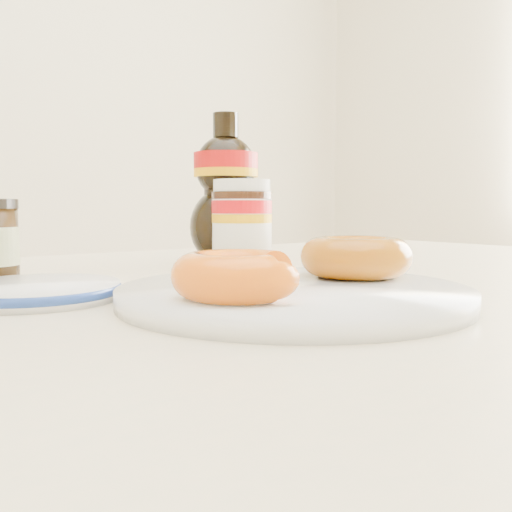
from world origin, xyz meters
TOP-DOWN VIEW (x-y plane):
  - dining_table at (0.00, 0.10)m, footprint 1.40×0.90m
  - plate at (-0.08, -0.02)m, footprint 0.28×0.28m
  - donut_bitten at (-0.15, -0.04)m, footprint 0.10×0.10m
  - donut_whole at (0.01, -0.01)m, footprint 0.13×0.13m
  - nutella_jar at (0.07, 0.25)m, footprint 0.08×0.08m
  - syrup_bottle at (0.07, 0.29)m, footprint 0.13×0.12m
  - blue_rim_saucer at (-0.24, 0.12)m, footprint 0.14×0.14m

SIDE VIEW (x-z plane):
  - dining_table at x=0.00m, z-range 0.29..1.04m
  - plate at x=-0.08m, z-range 0.75..0.76m
  - blue_rim_saucer at x=-0.24m, z-range 0.75..0.76m
  - donut_bitten at x=-0.15m, z-range 0.76..0.80m
  - donut_whole at x=0.01m, z-range 0.76..0.80m
  - nutella_jar at x=0.07m, z-range 0.75..0.87m
  - syrup_bottle at x=0.07m, z-range 0.75..0.96m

